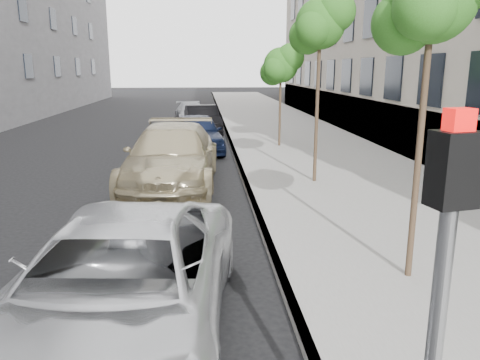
{
  "coord_description": "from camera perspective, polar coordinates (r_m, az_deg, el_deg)",
  "views": [
    {
      "loc": [
        -0.05,
        -5.24,
        3.4
      ],
      "look_at": [
        0.57,
        2.62,
        1.5
      ],
      "focal_mm": 35.0,
      "sensor_mm": 36.0,
      "label": 1
    }
  ],
  "objects": [
    {
      "name": "ground",
      "position": [
        6.25,
        -3.5,
        -19.45
      ],
      "size": [
        160.0,
        160.0,
        0.0
      ],
      "primitive_type": "plane",
      "color": "black",
      "rests_on": "ground"
    },
    {
      "name": "sidewalk",
      "position": [
        29.75,
        3.97,
        7.07
      ],
      "size": [
        6.4,
        72.0,
        0.14
      ],
      "primitive_type": "cube",
      "color": "gray",
      "rests_on": "ground"
    },
    {
      "name": "curb",
      "position": [
        29.46,
        -2.1,
        7.02
      ],
      "size": [
        0.15,
        72.0,
        0.14
      ],
      "primitive_type": "cube",
      "color": "#9E9B93",
      "rests_on": "ground"
    },
    {
      "name": "tree_near",
      "position": [
        7.56,
        22.63,
        19.57
      ],
      "size": [
        1.6,
        1.4,
        4.98
      ],
      "color": "#38281C",
      "rests_on": "sidewalk"
    },
    {
      "name": "tree_mid",
      "position": [
        13.7,
        9.87,
        18.22
      ],
      "size": [
        1.72,
        1.52,
        5.28
      ],
      "color": "#38281C",
      "rests_on": "sidewalk"
    },
    {
      "name": "tree_far",
      "position": [
        20.02,
        5.07,
        13.79
      ],
      "size": [
        1.77,
        1.57,
        4.24
      ],
      "color": "#38281C",
      "rests_on": "sidewalk"
    },
    {
      "name": "signal_pole",
      "position": [
        3.05,
        23.09,
        -13.83
      ],
      "size": [
        0.27,
        0.22,
        3.05
      ],
      "rotation": [
        0.0,
        0.0,
        0.2
      ],
      "color": "#939699",
      "rests_on": "sidewalk"
    },
    {
      "name": "minivan",
      "position": [
        6.04,
        -14.47,
        -12.5
      ],
      "size": [
        3.15,
        5.93,
        1.59
      ],
      "primitive_type": "imported",
      "rotation": [
        0.0,
        0.0,
        -0.09
      ],
      "color": "silver",
      "rests_on": "ground"
    },
    {
      "name": "suv",
      "position": [
        13.6,
        -8.29,
        2.77
      ],
      "size": [
        2.83,
        6.28,
        1.79
      ],
      "primitive_type": "imported",
      "rotation": [
        0.0,
        0.0,
        -0.05
      ],
      "color": "tan",
      "rests_on": "ground"
    },
    {
      "name": "sedan_blue",
      "position": [
        19.48,
        -5.2,
        5.74
      ],
      "size": [
        2.37,
        4.76,
        1.56
      ],
      "primitive_type": "imported",
      "rotation": [
        0.0,
        0.0,
        0.12
      ],
      "color": "#0F1732",
      "rests_on": "ground"
    },
    {
      "name": "sedan_black",
      "position": [
        24.6,
        -4.62,
        7.29
      ],
      "size": [
        2.08,
        4.68,
        1.49
      ],
      "primitive_type": "imported",
      "rotation": [
        0.0,
        0.0,
        0.11
      ],
      "color": "black",
      "rests_on": "ground"
    },
    {
      "name": "sedan_rear",
      "position": [
        29.68,
        -5.95,
        8.13
      ],
      "size": [
        2.35,
        4.64,
        1.29
      ],
      "primitive_type": "imported",
      "rotation": [
        0.0,
        0.0,
        0.13
      ],
      "color": "gray",
      "rests_on": "ground"
    }
  ]
}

